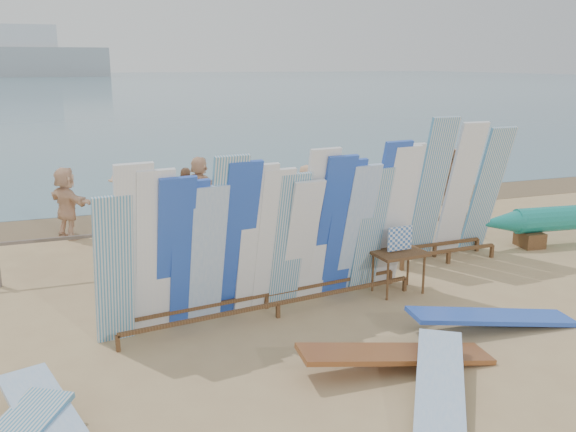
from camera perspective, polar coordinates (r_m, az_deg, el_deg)
name	(u,v)px	position (r m, az deg, el deg)	size (l,w,h in m)	color
ground	(258,319)	(9.84, -2.84, -9.63)	(160.00, 160.00, 0.00)	tan
ocean	(76,82)	(136.70, -19.22, 11.76)	(320.00, 240.00, 0.02)	slate
wet_sand_strip	(178,215)	(16.51, -10.23, 0.05)	(40.00, 2.60, 0.01)	brown
distant_ship	(24,57)	(188.85, -23.44, 13.46)	(45.00, 8.00, 14.00)	#999EA3
fence	(214,233)	(12.36, -6.98, -1.59)	(12.08, 0.08, 0.90)	#716255
main_surfboard_rack	(272,241)	(9.65, -1.49, -2.33)	(5.44, 1.36, 2.72)	brown
side_surfboard_rack	(446,196)	(12.67, 14.56, 1.82)	(2.66, 0.89, 2.99)	brown
vendor_table	(398,271)	(10.95, 10.28, -5.06)	(0.96, 0.71, 1.21)	brown
flat_board_d	(492,329)	(10.01, 18.54, -9.96)	(0.56, 2.70, 0.07)	blue
flat_board_c	(396,368)	(8.51, 10.10, -13.84)	(0.56, 2.70, 0.07)	brown
flat_board_b	(439,410)	(7.72, 13.93, -17.21)	(0.56, 2.70, 0.07)	#8BB1DF
beach_chair_left	(187,238)	(13.52, -9.43, -2.06)	(0.69, 0.69, 0.79)	red
beach_chair_right	(261,235)	(13.42, -2.54, -1.77)	(0.65, 0.67, 0.97)	red
stroller	(300,220)	(14.17, 1.09, -0.35)	(0.54, 0.76, 1.03)	red
beachgoer_4	(186,202)	(14.35, -9.55, 1.29)	(0.95, 0.41, 1.63)	#8C6042
beachgoer_6	(307,197)	(14.72, 1.81, 1.74)	(0.78, 0.37, 1.60)	tan
beachgoer_10	(450,185)	(16.07, 14.94, 2.83)	(1.10, 0.47, 1.87)	#8C6042
beachgoer_extra_0	(458,175)	(18.37, 15.61, 3.69)	(1.02, 0.42, 1.58)	tan
beachgoer_9	(404,171)	(18.29, 10.81, 4.14)	(1.11, 0.46, 1.72)	tan
beachgoer_11	(67,203)	(14.89, -20.00, 1.16)	(1.55, 0.50, 1.67)	beige
beachgoer_5	(200,187)	(16.09, -8.25, 2.70)	(1.50, 0.48, 1.61)	beige
beachgoer_3	(124,206)	(14.22, -15.11, 0.88)	(1.05, 0.44, 1.63)	tan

